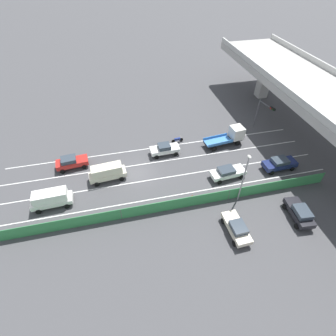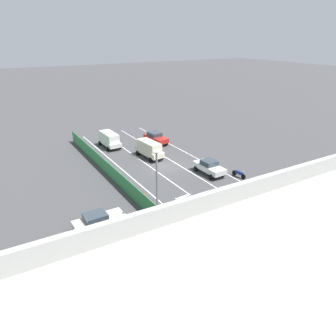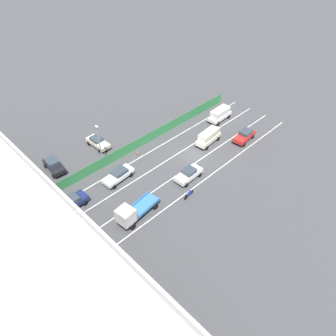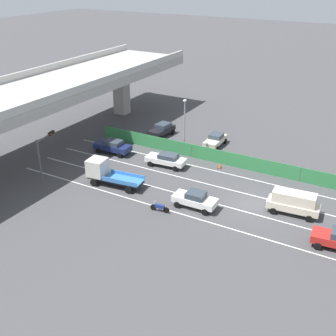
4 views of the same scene
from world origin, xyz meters
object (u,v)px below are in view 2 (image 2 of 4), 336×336
at_px(car_sedan_white, 198,207).
at_px(parked_sedan_cream, 99,221).
at_px(car_van_white, 109,139).
at_px(car_sedan_red, 156,138).
at_px(flatbed_truck_blue, 283,199).
at_px(car_van_cream, 149,148).
at_px(motorcycle, 239,173).
at_px(car_sedan_navy, 261,253).
at_px(car_hatchback_white, 209,167).
at_px(traffic_cone, 144,195).
at_px(street_lamp, 157,182).
at_px(parked_sedan_dark, 143,275).

relative_size(car_sedan_white, parked_sedan_cream, 1.10).
height_order(car_van_white, car_sedan_red, car_van_white).
height_order(car_sedan_white, car_sedan_red, car_sedan_red).
relative_size(flatbed_truck_blue, parked_sedan_cream, 1.43).
xyz_separation_m(car_van_cream, car_sedan_white, (3.22, 15.55, -0.38)).
height_order(flatbed_truck_blue, motorcycle, flatbed_truck_blue).
xyz_separation_m(car_sedan_navy, motorcycle, (-9.13, -12.18, -0.47)).
distance_m(car_hatchback_white, car_sedan_red, 13.25).
height_order(car_hatchback_white, traffic_cone, car_hatchback_white).
distance_m(car_van_cream, street_lamp, 17.23).
xyz_separation_m(flatbed_truck_blue, traffic_cone, (9.60, -9.09, -1.06)).
bearing_deg(car_sedan_red, car_sedan_navy, 76.30).
xyz_separation_m(car_sedan_white, car_sedan_red, (-6.79, -20.30, 0.07)).
xyz_separation_m(car_van_white, motorcycle, (-8.92, 17.77, -0.78)).
bearing_deg(traffic_cone, motorcycle, 174.48).
bearing_deg(car_hatchback_white, motorcycle, 132.81).
height_order(car_van_cream, flatbed_truck_blue, flatbed_truck_blue).
distance_m(car_sedan_white, car_sedan_navy, 7.67).
bearing_deg(car_van_cream, car_sedan_red, -126.95).
distance_m(car_van_cream, parked_sedan_cream, 17.52).
height_order(car_hatchback_white, parked_sedan_dark, parked_sedan_dark).
bearing_deg(car_sedan_white, parked_sedan_dark, 33.28).
distance_m(car_van_white, parked_sedan_dark, 28.87).
distance_m(car_sedan_red, motorcycle, 15.97).
relative_size(car_sedan_white, motorcycle, 2.47).
bearing_deg(car_sedan_navy, car_van_white, -90.40).
height_order(car_hatchback_white, street_lamp, street_lamp).
bearing_deg(car_sedan_white, car_sedan_navy, 89.81).
bearing_deg(street_lamp, traffic_cone, -105.12).
bearing_deg(car_van_cream, car_sedan_navy, 82.05).
xyz_separation_m(car_van_cream, parked_sedan_cream, (11.64, 13.09, -0.38)).
distance_m(car_van_white, traffic_cone, 16.89).
xyz_separation_m(car_sedan_navy, parked_sedan_cream, (8.40, -10.13, -0.06)).
height_order(car_van_cream, parked_sedan_cream, car_van_cream).
bearing_deg(car_sedan_navy, street_lamp, -63.03).
bearing_deg(car_sedan_red, street_lamp, 61.70).
bearing_deg(car_sedan_white, car_van_white, -90.47).
bearing_deg(car_sedan_red, parked_sedan_dark, 59.77).
distance_m(motorcycle, traffic_cone, 11.72).
bearing_deg(parked_sedan_dark, car_sedan_white, -146.72).
distance_m(car_sedan_white, traffic_cone, 6.22).
bearing_deg(car_van_cream, flatbed_truck_blue, 101.36).
distance_m(car_sedan_navy, street_lamp, 9.44).
xyz_separation_m(car_van_white, traffic_cone, (2.74, 16.64, -0.93)).
distance_m(car_van_white, flatbed_truck_blue, 26.63).
relative_size(car_sedan_white, parked_sedan_dark, 1.11).
xyz_separation_m(car_van_white, parked_sedan_dark, (8.34, 27.63, -0.31)).
bearing_deg(parked_sedan_dark, street_lamp, -126.59).
distance_m(car_hatchback_white, flatbed_truck_blue, 10.52).
distance_m(car_hatchback_white, street_lamp, 13.20).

